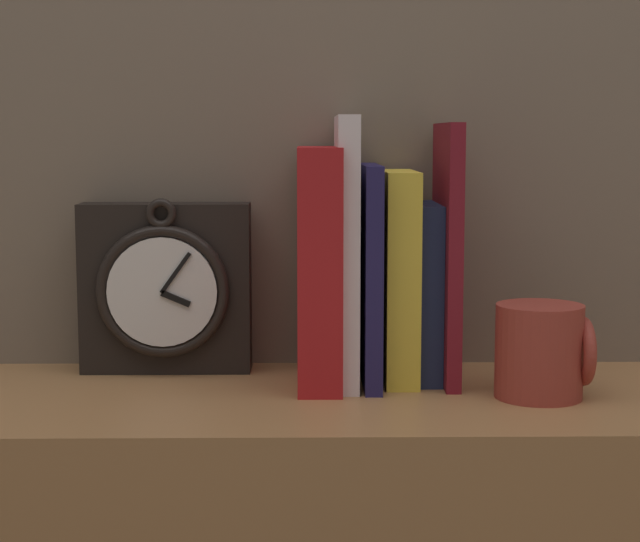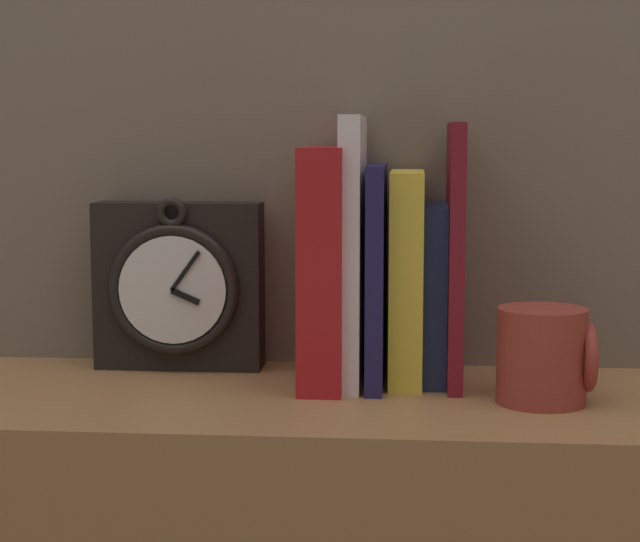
{
  "view_description": "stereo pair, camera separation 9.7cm",
  "coord_description": "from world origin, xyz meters",
  "px_view_note": "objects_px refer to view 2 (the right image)",
  "views": [
    {
      "loc": [
        -0.01,
        -0.97,
        1.16
      ],
      "look_at": [
        0.0,
        0.0,
        1.04
      ],
      "focal_mm": 60.0,
      "sensor_mm": 36.0,
      "label": 1
    },
    {
      "loc": [
        0.08,
        -0.96,
        1.16
      ],
      "look_at": [
        0.0,
        0.0,
        1.04
      ],
      "focal_mm": 60.0,
      "sensor_mm": 36.0,
      "label": 2
    }
  ],
  "objects_px": {
    "book_slot0_red": "(320,266)",
    "mug": "(545,356)",
    "book_slot1_white": "(353,250)",
    "book_slot5_maroon": "(455,254)",
    "book_slot3_yellow": "(406,277)",
    "clock": "(178,286)",
    "book_slot4_navy": "(434,292)",
    "book_slot2_navy": "(376,274)"
  },
  "relations": [
    {
      "from": "book_slot1_white",
      "to": "clock",
      "type": "bearing_deg",
      "value": 167.16
    },
    {
      "from": "book_slot1_white",
      "to": "book_slot4_navy",
      "type": "relative_size",
      "value": 1.49
    },
    {
      "from": "clock",
      "to": "book_slot1_white",
      "type": "xyz_separation_m",
      "value": [
        0.18,
        -0.04,
        0.04
      ]
    },
    {
      "from": "book_slot1_white",
      "to": "book_slot2_navy",
      "type": "distance_m",
      "value": 0.03
    },
    {
      "from": "clock",
      "to": "book_slot1_white",
      "type": "relative_size",
      "value": 0.69
    },
    {
      "from": "book_slot3_yellow",
      "to": "mug",
      "type": "xyz_separation_m",
      "value": [
        0.13,
        -0.08,
        -0.06
      ]
    },
    {
      "from": "book_slot2_navy",
      "to": "book_slot4_navy",
      "type": "bearing_deg",
      "value": 15.1
    },
    {
      "from": "book_slot5_maroon",
      "to": "mug",
      "type": "bearing_deg",
      "value": -44.15
    },
    {
      "from": "book_slot0_red",
      "to": "mug",
      "type": "distance_m",
      "value": 0.23
    },
    {
      "from": "clock",
      "to": "book_slot4_navy",
      "type": "distance_m",
      "value": 0.26
    },
    {
      "from": "book_slot0_red",
      "to": "book_slot2_navy",
      "type": "bearing_deg",
      "value": 4.1
    },
    {
      "from": "clock",
      "to": "book_slot5_maroon",
      "type": "height_order",
      "value": "book_slot5_maroon"
    },
    {
      "from": "clock",
      "to": "book_slot2_navy",
      "type": "xyz_separation_m",
      "value": [
        0.2,
        -0.04,
        0.02
      ]
    },
    {
      "from": "book_slot5_maroon",
      "to": "mug",
      "type": "relative_size",
      "value": 2.91
    },
    {
      "from": "book_slot1_white",
      "to": "book_slot5_maroon",
      "type": "bearing_deg",
      "value": 2.16
    },
    {
      "from": "book_slot3_yellow",
      "to": "book_slot4_navy",
      "type": "height_order",
      "value": "book_slot3_yellow"
    },
    {
      "from": "book_slot0_red",
      "to": "book_slot2_navy",
      "type": "distance_m",
      "value": 0.05
    },
    {
      "from": "clock",
      "to": "book_slot2_navy",
      "type": "bearing_deg",
      "value": -11.83
    },
    {
      "from": "book_slot3_yellow",
      "to": "book_slot5_maroon",
      "type": "height_order",
      "value": "book_slot5_maroon"
    },
    {
      "from": "book_slot0_red",
      "to": "book_slot1_white",
      "type": "distance_m",
      "value": 0.03
    },
    {
      "from": "clock",
      "to": "book_slot5_maroon",
      "type": "xyz_separation_m",
      "value": [
        0.28,
        -0.04,
        0.04
      ]
    },
    {
      "from": "book_slot5_maroon",
      "to": "book_slot2_navy",
      "type": "bearing_deg",
      "value": -176.02
    },
    {
      "from": "book_slot4_navy",
      "to": "mug",
      "type": "distance_m",
      "value": 0.14
    },
    {
      "from": "book_slot3_yellow",
      "to": "clock",
      "type": "bearing_deg",
      "value": 171.93
    },
    {
      "from": "book_slot4_navy",
      "to": "book_slot1_white",
      "type": "bearing_deg",
      "value": -170.24
    },
    {
      "from": "mug",
      "to": "book_slot0_red",
      "type": "bearing_deg",
      "value": 162.0
    },
    {
      "from": "book_slot0_red",
      "to": "mug",
      "type": "height_order",
      "value": "book_slot0_red"
    },
    {
      "from": "book_slot4_navy",
      "to": "book_slot5_maroon",
      "type": "bearing_deg",
      "value": -28.14
    },
    {
      "from": "book_slot1_white",
      "to": "mug",
      "type": "xyz_separation_m",
      "value": [
        0.18,
        -0.07,
        -0.09
      ]
    },
    {
      "from": "book_slot0_red",
      "to": "book_slot1_white",
      "type": "relative_size",
      "value": 0.89
    },
    {
      "from": "book_slot2_navy",
      "to": "book_slot3_yellow",
      "type": "relative_size",
      "value": 1.03
    },
    {
      "from": "book_slot0_red",
      "to": "book_slot3_yellow",
      "type": "bearing_deg",
      "value": 9.34
    },
    {
      "from": "book_slot2_navy",
      "to": "book_slot3_yellow",
      "type": "height_order",
      "value": "book_slot2_navy"
    },
    {
      "from": "book_slot5_maroon",
      "to": "mug",
      "type": "xyz_separation_m",
      "value": [
        0.08,
        -0.08,
        -0.08
      ]
    },
    {
      "from": "book_slot1_white",
      "to": "mug",
      "type": "distance_m",
      "value": 0.21
    },
    {
      "from": "book_slot4_navy",
      "to": "book_slot2_navy",
      "type": "bearing_deg",
      "value": -164.9
    },
    {
      "from": "book_slot2_navy",
      "to": "book_slot3_yellow",
      "type": "distance_m",
      "value": 0.03
    },
    {
      "from": "book_slot0_red",
      "to": "book_slot3_yellow",
      "type": "xyz_separation_m",
      "value": [
        0.08,
        0.01,
        -0.01
      ]
    },
    {
      "from": "book_slot0_red",
      "to": "clock",
      "type": "bearing_deg",
      "value": 162.75
    },
    {
      "from": "book_slot1_white",
      "to": "book_slot4_navy",
      "type": "bearing_deg",
      "value": 9.76
    },
    {
      "from": "book_slot0_red",
      "to": "book_slot2_navy",
      "type": "relative_size",
      "value": 1.08
    },
    {
      "from": "book_slot3_yellow",
      "to": "mug",
      "type": "relative_size",
      "value": 2.38
    }
  ]
}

